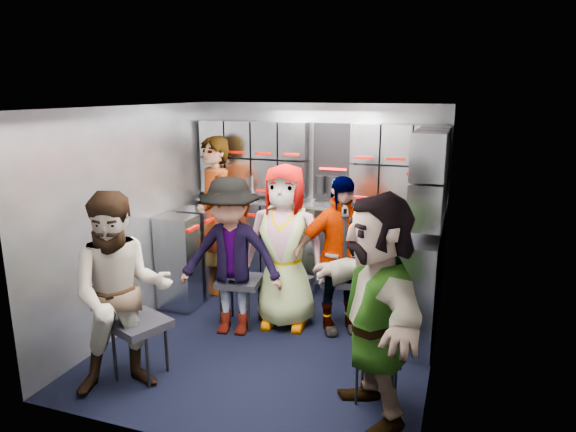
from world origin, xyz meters
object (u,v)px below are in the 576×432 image
(attendant_arc_b, at_px, (231,257))
(attendant_arc_e, at_px, (376,308))
(jump_seat_center, at_px, (291,282))
(jump_seat_mid_left, at_px, (240,283))
(jump_seat_near_right, at_px, (378,355))
(attendant_standing, at_px, (215,216))
(attendant_arc_c, at_px, (285,247))
(attendant_arc_d, at_px, (339,255))
(attendant_arc_a, at_px, (121,294))
(jump_seat_mid_right, at_px, (343,282))
(jump_seat_near_left, at_px, (139,327))

(attendant_arc_b, height_order, attendant_arc_e, attendant_arc_e)
(jump_seat_center, bearing_deg, jump_seat_mid_left, -142.32)
(jump_seat_mid_left, xyz_separation_m, jump_seat_near_right, (1.48, -0.84, -0.06))
(attendant_standing, distance_m, attendant_arc_c, 1.19)
(attendant_arc_c, bearing_deg, attendant_arc_d, -0.12)
(attendant_standing, relative_size, attendant_arc_a, 1.14)
(jump_seat_mid_right, bearing_deg, attendant_standing, 167.29)
(jump_seat_near_right, bearing_deg, attendant_arc_d, 118.03)
(jump_seat_mid_right, height_order, attendant_arc_b, attendant_arc_b)
(jump_seat_near_left, relative_size, jump_seat_mid_right, 1.10)
(jump_seat_near_right, xyz_separation_m, attendant_arc_c, (-1.06, 0.97, 0.43))
(attendant_arc_c, relative_size, attendant_arc_e, 0.98)
(jump_seat_mid_left, height_order, attendant_arc_a, attendant_arc_a)
(jump_seat_mid_right, relative_size, attendant_arc_d, 0.32)
(jump_seat_near_left, height_order, jump_seat_mid_left, jump_seat_near_left)
(attendant_arc_c, xyz_separation_m, attendant_arc_e, (1.06, -1.15, 0.01))
(attendant_arc_a, bearing_deg, jump_seat_center, 28.09)
(attendant_arc_c, height_order, attendant_arc_e, attendant_arc_e)
(jump_seat_mid_right, bearing_deg, attendant_arc_c, -155.27)
(attendant_arc_a, height_order, attendant_arc_b, attendant_arc_a)
(attendant_arc_c, distance_m, attendant_arc_d, 0.52)
(jump_seat_near_left, bearing_deg, jump_seat_near_right, 9.14)
(attendant_arc_c, bearing_deg, jump_seat_mid_right, 18.24)
(jump_seat_mid_left, relative_size, jump_seat_center, 1.07)
(jump_seat_center, xyz_separation_m, attendant_standing, (-1.04, 0.41, 0.51))
(attendant_standing, xyz_separation_m, attendant_arc_b, (0.62, -0.91, -0.13))
(jump_seat_near_right, relative_size, attendant_arc_c, 0.26)
(attendant_standing, height_order, attendant_arc_c, attendant_standing)
(attendant_arc_b, relative_size, attendant_arc_c, 0.94)
(jump_seat_mid_left, distance_m, attendant_standing, 1.06)
(jump_seat_mid_right, distance_m, attendant_arc_a, 2.14)
(jump_seat_near_left, height_order, attendant_arc_b, attendant_arc_b)
(jump_seat_mid_right, height_order, jump_seat_near_right, jump_seat_mid_right)
(jump_seat_center, height_order, jump_seat_mid_right, jump_seat_mid_right)
(jump_seat_near_right, xyz_separation_m, attendant_arc_e, (-0.00, -0.18, 0.44))
(attendant_arc_b, distance_m, attendant_arc_d, 1.00)
(attendant_arc_c, bearing_deg, attendant_arc_a, -124.31)
(jump_seat_mid_right, relative_size, attendant_standing, 0.27)
(attendant_arc_a, xyz_separation_m, attendant_arc_d, (1.28, 1.50, -0.03))
(jump_seat_center, distance_m, attendant_arc_e, 1.76)
(jump_seat_mid_left, height_order, attendant_arc_b, attendant_arc_b)
(attendant_arc_b, bearing_deg, attendant_arc_c, 28.40)
(attendant_arc_a, xyz_separation_m, attendant_arc_c, (0.76, 1.45, 0.02))
(attendant_arc_a, height_order, attendant_arc_c, attendant_arc_c)
(jump_seat_near_right, height_order, attendant_standing, attendant_standing)
(attendant_arc_a, bearing_deg, attendant_standing, 60.83)
(jump_seat_center, distance_m, jump_seat_near_right, 1.57)
(jump_seat_near_left, relative_size, attendant_arc_c, 0.33)
(jump_seat_center, bearing_deg, jump_seat_mid_right, 6.37)
(jump_seat_near_right, xyz_separation_m, attendant_arc_a, (-1.83, -0.47, 0.41))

